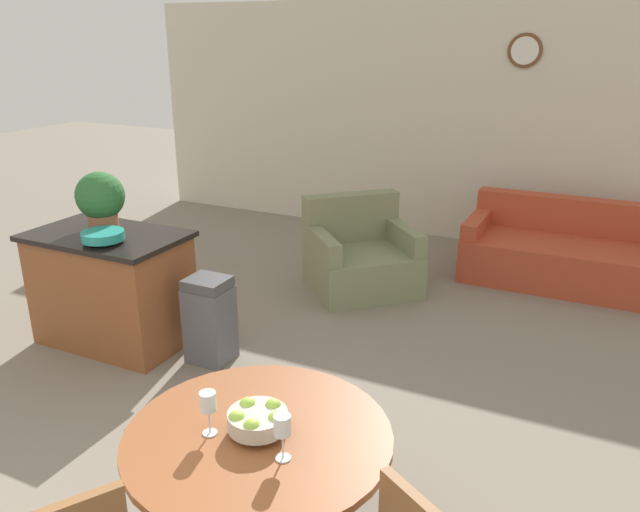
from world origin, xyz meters
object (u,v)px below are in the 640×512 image
armchair (360,259)px  dining_table (260,466)px  potted_plant (100,199)px  wine_glass_left (208,403)px  kitchen_island (112,288)px  teal_bowl (103,236)px  fruit_bowl (258,419)px  couch (573,256)px  trash_bin (210,320)px  wine_glass_right (282,427)px

armchair → dining_table: bearing=-118.4°
potted_plant → wine_glass_left: bearing=-37.4°
wine_glass_left → potted_plant: potted_plant is taller
kitchen_island → armchair: (1.34, 1.86, -0.16)m
teal_bowl → potted_plant: 0.42m
potted_plant → armchair: bearing=50.9°
fruit_bowl → couch: 4.51m
wine_glass_left → trash_bin: size_ratio=0.30×
fruit_bowl → wine_glass_right: bearing=-29.4°
trash_bin → armchair: (0.46, 1.80, -0.04)m
wine_glass_left → wine_glass_right: size_ratio=1.00×
fruit_bowl → kitchen_island: (-2.23, 1.47, -0.37)m
wine_glass_right → couch: (0.75, 4.48, -0.62)m
fruit_bowl → teal_bowl: (-2.08, 1.29, 0.13)m
armchair → fruit_bowl: bearing=-118.5°
armchair → couch: bearing=-13.6°
dining_table → trash_bin: dining_table is taller
wine_glass_left → trash_bin: bearing=126.1°
wine_glass_right → couch: size_ratio=0.10×
armchair → potted_plant: bearing=-172.7°
couch → fruit_bowl: bearing=-101.7°
fruit_bowl → trash_bin: bearing=131.7°
wine_glass_left → kitchen_island: 2.61m
fruit_bowl → dining_table: bearing=92.9°
fruit_bowl → wine_glass_left: wine_glass_left is taller
teal_bowl → kitchen_island: bearing=131.0°
teal_bowl → trash_bin: teal_bowl is taller
trash_bin → wine_glass_right: bearing=-46.6°
wine_glass_left → wine_glass_right: bearing=-1.5°
trash_bin → armchair: armchair is taller
trash_bin → couch: 3.66m
wine_glass_right → fruit_bowl: bearing=150.6°
wine_glass_right → couch: bearing=80.5°
wine_glass_right → armchair: (-1.07, 3.43, -0.60)m
wine_glass_right → wine_glass_left: bearing=178.5°
dining_table → wine_glass_right: wine_glass_right is taller
couch → trash_bin: bearing=-128.5°
wine_glass_left → potted_plant: size_ratio=0.44×
dining_table → fruit_bowl: 0.24m
wine_glass_right → kitchen_island: 2.91m
fruit_bowl → potted_plant: 2.83m
armchair → trash_bin: bearing=-148.0°
wine_glass_left → kitchen_island: (-2.05, 1.56, -0.44)m
wine_glass_right → armchair: bearing=107.4°
wine_glass_right → couch: 4.59m
trash_bin → potted_plant: bearing=178.3°
wine_glass_left → armchair: wine_glass_left is taller
dining_table → potted_plant: 2.87m
trash_bin → armchair: size_ratio=0.52×
fruit_bowl → wine_glass_right: (0.18, -0.10, 0.08)m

